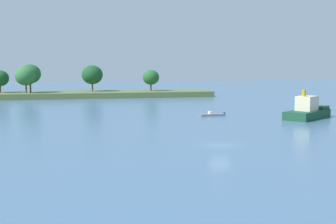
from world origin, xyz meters
TOP-DOWN VIEW (x-y plane):
  - ground_plane at (0.00, 0.00)m, footprint 400.00×400.00m
  - treeline_island at (-23.81, 86.13)m, footprint 97.17×15.96m
  - small_motorboat at (9.03, 30.80)m, footprint 5.12×1.96m
  - tugboat at (24.59, 22.92)m, footprint 11.54×10.28m

SIDE VIEW (x-z plane):
  - ground_plane at x=0.00m, z-range 0.00..0.00m
  - small_motorboat at x=9.03m, z-range -0.22..0.66m
  - tugboat at x=24.59m, z-range -1.27..4.02m
  - treeline_island at x=-23.81m, z-range -2.45..7.21m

